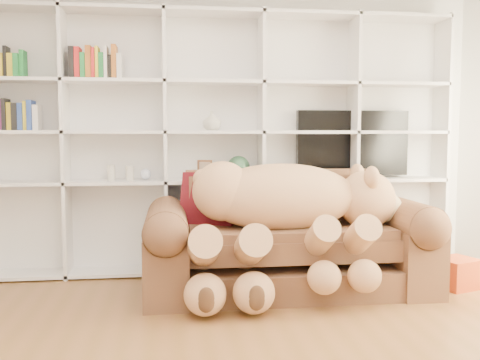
{
  "coord_description": "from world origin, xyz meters",
  "views": [
    {
      "loc": [
        -0.38,
        -2.6,
        1.29
      ],
      "look_at": [
        0.16,
        1.63,
        0.92
      ],
      "focal_mm": 40.0,
      "sensor_mm": 36.0,
      "label": 1
    }
  ],
  "objects": [
    {
      "name": "wall_back",
      "position": [
        0.0,
        2.5,
        1.35
      ],
      "size": [
        5.0,
        0.02,
        2.7
      ],
      "primitive_type": "cube",
      "color": "white",
      "rests_on": "floor"
    },
    {
      "name": "bookshelf",
      "position": [
        -0.24,
        2.36,
        1.31
      ],
      "size": [
        4.43,
        0.35,
        2.4
      ],
      "color": "white",
      "rests_on": "floor"
    },
    {
      "name": "sofa",
      "position": [
        0.55,
        1.66,
        0.37
      ],
      "size": [
        2.3,
        0.99,
        0.97
      ],
      "color": "brown",
      "rests_on": "floor"
    },
    {
      "name": "teddy_bear",
      "position": [
        0.49,
        1.46,
        0.68
      ],
      "size": [
        1.81,
        0.97,
        1.05
      ],
      "rotation": [
        0.0,
        0.0,
        -0.04
      ],
      "color": "#DFA96F",
      "rests_on": "sofa"
    },
    {
      "name": "throw_pillow",
      "position": [
        -0.08,
        1.82,
        0.72
      ],
      "size": [
        0.52,
        0.42,
        0.48
      ],
      "primitive_type": "cube",
      "rotation": [
        -0.24,
        0.0,
        -0.42
      ],
      "color": "#580F16",
      "rests_on": "sofa"
    },
    {
      "name": "gift_box",
      "position": [
        1.97,
        1.52,
        0.12
      ],
      "size": [
        0.39,
        0.37,
        0.25
      ],
      "primitive_type": "cube",
      "rotation": [
        0.0,
        0.0,
        0.33
      ],
      "color": "#BE4319",
      "rests_on": "floor"
    },
    {
      "name": "tv",
      "position": [
        1.33,
        2.35,
        1.18
      ],
      "size": [
        1.08,
        0.18,
        0.64
      ],
      "color": "black",
      "rests_on": "bookshelf"
    },
    {
      "name": "picture_frame",
      "position": [
        -0.08,
        2.3,
        0.96
      ],
      "size": [
        0.14,
        0.06,
        0.17
      ],
      "primitive_type": "cube",
      "rotation": [
        0.0,
        0.0,
        -0.26
      ],
      "color": "brown",
      "rests_on": "bookshelf"
    },
    {
      "name": "green_vase",
      "position": [
        0.23,
        2.3,
        0.97
      ],
      "size": [
        0.22,
        0.22,
        0.22
      ],
      "primitive_type": "sphere",
      "color": "#2C5538",
      "rests_on": "bookshelf"
    },
    {
      "name": "figurine_tall",
      "position": [
        -0.93,
        2.3,
        0.94
      ],
      "size": [
        0.09,
        0.09,
        0.14
      ],
      "primitive_type": "cylinder",
      "rotation": [
        0.0,
        0.0,
        0.24
      ],
      "color": "beige",
      "rests_on": "bookshelf"
    },
    {
      "name": "figurine_short",
      "position": [
        -0.76,
        2.3,
        0.93
      ],
      "size": [
        0.09,
        0.09,
        0.13
      ],
      "primitive_type": "cylinder",
      "rotation": [
        0.0,
        0.0,
        0.15
      ],
      "color": "beige",
      "rests_on": "bookshelf"
    },
    {
      "name": "snow_globe",
      "position": [
        -0.62,
        2.3,
        0.92
      ],
      "size": [
        0.1,
        0.1,
        0.1
      ],
      "primitive_type": "sphere",
      "color": "silver",
      "rests_on": "bookshelf"
    },
    {
      "name": "shelf_vase",
      "position": [
        -0.02,
        2.3,
        1.4
      ],
      "size": [
        0.18,
        0.18,
        0.18
      ],
      "primitive_type": "imported",
      "rotation": [
        0.0,
        0.0,
        -0.08
      ],
      "color": "beige",
      "rests_on": "bookshelf"
    }
  ]
}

